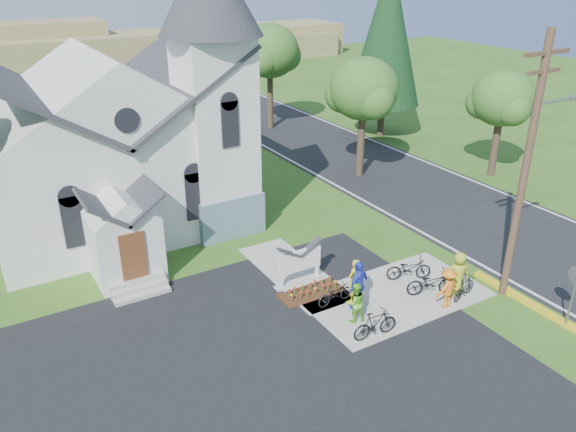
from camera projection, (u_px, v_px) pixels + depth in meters
ground at (372, 313)px, 20.83m from camera, size 120.00×120.00×0.00m
parking_lot at (222, 419)px, 16.02m from camera, size 20.00×16.00×0.02m
road at (350, 157)px, 37.18m from camera, size 8.00×90.00×0.02m
sidewalk at (394, 295)px, 21.90m from camera, size 7.00×4.00×0.05m
church at (116, 119)px, 25.87m from camera, size 12.35×12.00×13.00m
church_sign at (300, 261)px, 22.35m from camera, size 2.20×0.40×1.70m
flower_bed at (311, 293)px, 22.06m from camera, size 2.60×1.10×0.07m
utility_pole at (528, 163)px, 19.89m from camera, size 3.45×0.28×10.00m
stop_sign at (576, 284)px, 19.32m from camera, size 0.11×0.76×2.48m
tree_road_near at (364, 90)px, 31.98m from camera, size 4.00×4.00×7.05m
tree_road_mid at (270, 51)px, 41.35m from camera, size 4.40×4.40×7.80m
tree_road_far at (503, 99)px, 32.33m from camera, size 3.60×3.60×6.30m
conifer at (387, 32)px, 38.77m from camera, size 5.20×5.20×12.40m
distant_hills at (94, 51)px, 65.53m from camera, size 61.00×10.00×5.60m
cyclist_0 at (354, 281)px, 21.15m from camera, size 0.74×0.59×1.78m
bike_0 at (335, 294)px, 21.20m from camera, size 1.63×0.66×0.84m
cyclist_1 at (355, 302)px, 20.02m from camera, size 0.84×0.70×1.55m
bike_1 at (375, 324)px, 19.25m from camera, size 1.76×0.63×1.04m
cyclist_2 at (358, 285)px, 20.70m from camera, size 1.25×0.87×1.96m
bike_2 at (409, 268)px, 22.78m from camera, size 1.96×1.34×0.98m
cyclist_3 at (447, 288)px, 20.84m from camera, size 1.06×0.63×1.61m
bike_3 at (464, 288)px, 21.54m from camera, size 1.54×0.79×0.89m
cyclist_4 at (458, 273)px, 21.63m from camera, size 1.03×0.87×1.79m
bike_4 at (431, 283)px, 21.74m from camera, size 2.07×1.38×1.03m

